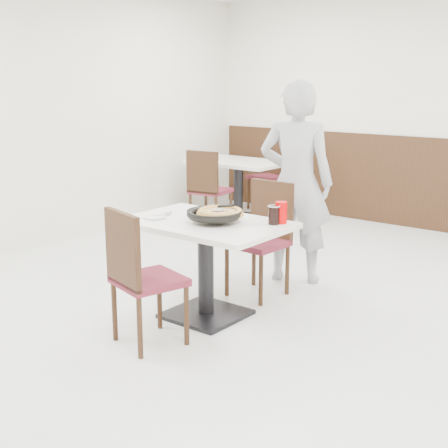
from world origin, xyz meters
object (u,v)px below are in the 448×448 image
Objects in this scene: side_plate at (154,217)px; cola_glass at (274,216)px; diner_person at (296,183)px; bg_chair_left_far at (267,176)px; pizza at (220,214)px; chair_near at (149,277)px; bg_table_left at (238,190)px; main_table at (206,269)px; chair_far at (258,240)px; pizza_pan at (214,217)px; bg_chair_left_near at (211,189)px; red_cup at (281,213)px.

side_plate is 1.39× the size of cola_glass.
bg_chair_left_far is at bearing -72.70° from diner_person.
pizza reaches higher than side_plate.
chair_near is at bearing -97.29° from pizza.
chair_near is 0.79× the size of bg_table_left.
chair_far is at bearing 87.13° from main_table.
bg_table_left is at bearing 123.89° from pizza_pan.
chair_far reaches higher than bg_table_left.
side_plate is 0.10× the size of diner_person.
main_table is 0.64m from chair_far.
bg_chair_left_near is at bearing 111.86° from bg_chair_left_far.
diner_person is at bearing 103.98° from chair_near.
diner_person is 1.87× the size of bg_chair_left_far.
diner_person is at bearing -41.73° from bg_table_left.
main_table is at bearing -172.55° from pizza_pan.
bg_table_left is at bearing 133.58° from chair_near.
bg_chair_left_near is at bearing 120.67° from side_plate.
bg_chair_left_far is at bearing 125.75° from red_cup.
bg_table_left is (-1.85, 3.48, -0.10)m from chair_near.
pizza_pan reaches higher than main_table.
red_cup is at bearing -49.34° from bg_chair_left_near.
bg_table_left is 1.26× the size of bg_chair_left_near.
pizza_pan reaches higher than bg_table_left.
main_table is 7.50× the size of red_cup.
bg_table_left is (-2.30, 2.64, -0.44)m from cola_glass.
main_table is 9.23× the size of cola_glass.
main_table is at bearing -59.88° from bg_chair_left_near.
main_table is 3.99m from bg_chair_left_far.
side_plate is (-0.47, -0.21, -0.05)m from pizza.
chair_far is at bearing 104.64° from chair_near.
chair_near is 1.83m from diner_person.
chair_far is at bearing 136.38° from cola_glass.
side_plate is 3.38m from bg_table_left.
pizza is 0.45m from red_cup.
bg_chair_left_far is (-1.48, 3.69, -0.28)m from side_plate.
chair_far reaches higher than cola_glass.
pizza is 2.95m from bg_chair_left_near.
side_plate is 0.19× the size of bg_chair_left_near.
chair_near and bg_chair_left_far have the same top height.
bg_chair_left_near is at bearing -38.40° from chair_far.
chair_near is 3.94m from bg_table_left.
pizza reaches higher than pizza_pan.
bg_chair_left_near is 1.27m from bg_chair_left_far.
main_table is 0.42m from pizza_pan.
diner_person is 1.87× the size of bg_chair_left_near.
bg_chair_left_far is at bearing 118.77° from pizza_pan.
chair_far is 5.94× the size of red_cup.
bg_table_left is (-1.94, 2.81, -0.44)m from pizza.
diner_person reaches higher than chair_far.
main_table is 0.68× the size of diner_person.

